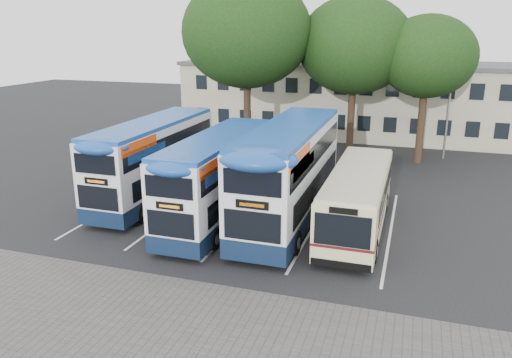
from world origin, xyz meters
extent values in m
plane|color=black|center=(0.00, 0.00, 0.00)|extent=(120.00, 120.00, 0.00)
cube|color=#595654|center=(-2.00, -5.00, 0.01)|extent=(40.00, 6.00, 0.01)
cube|color=silver|center=(-10.75, 5.00, 0.01)|extent=(0.12, 11.00, 0.01)
cube|color=silver|center=(-7.25, 5.00, 0.01)|extent=(0.12, 11.00, 0.01)
cube|color=silver|center=(-3.75, 5.00, 0.01)|extent=(0.12, 11.00, 0.01)
cube|color=silver|center=(-0.25, 5.00, 0.01)|extent=(0.12, 11.00, 0.01)
cube|color=silver|center=(3.25, 5.00, 0.01)|extent=(0.12, 11.00, 0.01)
cube|color=#A59C85|center=(0.00, 27.00, 3.00)|extent=(32.00, 8.00, 6.00)
cube|color=#4C4C4F|center=(0.00, 27.00, 6.05)|extent=(32.40, 8.40, 0.30)
cube|color=black|center=(0.00, 22.98, 1.70)|extent=(30.00, 0.06, 1.20)
cube|color=black|center=(0.00, 22.98, 4.50)|extent=(30.00, 0.06, 1.20)
cylinder|color=gray|center=(6.00, 20.00, 4.50)|extent=(0.14, 0.14, 9.00)
cube|color=gray|center=(6.00, 20.00, 9.00)|extent=(0.12, 0.80, 0.12)
cube|color=gray|center=(6.00, 19.60, 8.95)|extent=(0.25, 0.50, 0.12)
cylinder|color=black|center=(-7.44, 16.00, 3.19)|extent=(0.50, 0.50, 6.39)
ellipsoid|color=black|center=(-7.44, 16.00, 8.69)|extent=(8.75, 8.75, 7.44)
cylinder|color=black|center=(-0.52, 18.60, 2.88)|extent=(0.50, 0.50, 5.77)
ellipsoid|color=black|center=(-0.52, 18.60, 7.84)|extent=(7.82, 7.82, 6.64)
cylinder|color=black|center=(4.26, 18.32, 2.64)|extent=(0.50, 0.50, 5.29)
ellipsoid|color=black|center=(4.26, 18.32, 7.19)|extent=(6.35, 6.35, 5.39)
cube|color=#11213E|center=(-9.27, 5.91, 0.68)|extent=(2.43, 10.21, 0.78)
cube|color=white|center=(-9.27, 5.91, 2.58)|extent=(2.43, 10.21, 3.02)
cube|color=#1B4CA4|center=(-9.27, 5.91, 4.13)|extent=(2.38, 10.01, 0.29)
cube|color=black|center=(-9.27, 6.20, 1.75)|extent=(2.47, 9.05, 0.97)
cube|color=black|center=(-9.27, 5.91, 3.26)|extent=(2.47, 9.63, 0.88)
cube|color=#FF5315|center=(-8.04, 2.56, 3.79)|extent=(0.02, 3.11, 0.53)
cube|color=black|center=(-9.27, 0.77, 2.48)|extent=(1.17, 0.06, 0.29)
cylinder|color=black|center=(-10.37, 8.88, 0.49)|extent=(0.29, 0.97, 0.97)
cylinder|color=black|center=(-8.17, 8.88, 0.49)|extent=(0.29, 0.97, 0.97)
cylinder|color=black|center=(-10.37, 2.56, 0.49)|extent=(0.29, 0.97, 0.97)
cylinder|color=black|center=(-8.17, 2.56, 0.49)|extent=(0.29, 0.97, 0.97)
cube|color=#11213E|center=(-4.78, 4.05, 0.66)|extent=(2.37, 9.94, 0.76)
cube|color=white|center=(-4.78, 4.05, 2.51)|extent=(2.37, 9.94, 2.94)
cube|color=#1B4CA4|center=(-4.78, 4.05, 4.02)|extent=(2.32, 9.74, 0.28)
cube|color=black|center=(-4.78, 4.33, 1.70)|extent=(2.41, 8.81, 0.95)
cube|color=black|center=(-4.78, 4.05, 3.17)|extent=(2.41, 9.38, 0.85)
cube|color=#FF5315|center=(-3.59, 0.78, 3.69)|extent=(0.02, 3.03, 0.52)
cube|color=black|center=(-4.78, -0.95, 2.41)|extent=(1.14, 0.06, 0.28)
cylinder|color=black|center=(-5.85, 6.94, 0.47)|extent=(0.28, 0.95, 0.95)
cylinder|color=black|center=(-3.71, 6.94, 0.47)|extent=(0.28, 0.95, 0.95)
cylinder|color=black|center=(-5.85, 0.78, 0.47)|extent=(0.28, 0.95, 0.95)
cylinder|color=black|center=(-3.71, 0.78, 0.47)|extent=(0.28, 0.95, 0.95)
cube|color=#A90B0F|center=(-3.58, 5.23, 3.17)|extent=(0.02, 3.79, 0.80)
cube|color=#11213E|center=(-1.57, 5.00, 0.74)|extent=(2.66, 11.16, 0.85)
cube|color=white|center=(-1.57, 5.00, 2.82)|extent=(2.66, 11.16, 3.29)
cube|color=#1B4CA4|center=(-1.57, 5.00, 4.52)|extent=(2.60, 10.93, 0.32)
cube|color=black|center=(-1.57, 5.32, 1.91)|extent=(2.70, 9.88, 1.06)
cube|color=black|center=(-1.57, 5.00, 3.56)|extent=(2.70, 10.52, 0.96)
cube|color=#FF5315|center=(-0.23, 1.34, 4.14)|extent=(0.02, 3.40, 0.58)
cube|color=black|center=(-1.57, -0.60, 2.71)|extent=(1.28, 0.06, 0.32)
cylinder|color=black|center=(-2.77, 8.25, 0.53)|extent=(0.32, 1.06, 1.06)
cylinder|color=black|center=(-0.37, 8.25, 0.53)|extent=(0.32, 1.06, 1.06)
cylinder|color=black|center=(-2.77, 1.34, 0.53)|extent=(0.32, 1.06, 1.06)
cylinder|color=black|center=(-0.37, 1.34, 0.53)|extent=(0.32, 1.06, 1.06)
cube|color=#F2EAA1|center=(1.69, 4.88, 1.50)|extent=(2.38, 9.50, 2.42)
cube|color=beige|center=(1.69, 4.88, 2.76)|extent=(2.28, 9.12, 0.19)
cube|color=black|center=(1.69, 5.36, 1.90)|extent=(2.42, 7.60, 0.86)
cube|color=#571117|center=(1.69, 4.88, 1.09)|extent=(2.41, 9.52, 0.11)
cube|color=black|center=(1.69, 0.11, 1.81)|extent=(2.09, 0.06, 1.24)
cylinder|color=black|center=(0.62, 1.65, 0.48)|extent=(0.29, 0.95, 0.95)
cylinder|color=black|center=(2.77, 1.65, 0.48)|extent=(0.29, 0.95, 0.95)
cylinder|color=black|center=(0.62, 7.73, 0.48)|extent=(0.29, 0.95, 0.95)
cylinder|color=black|center=(2.77, 7.73, 0.48)|extent=(0.29, 0.95, 0.95)
camera|label=1|loc=(3.90, -17.01, 8.93)|focal=35.00mm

